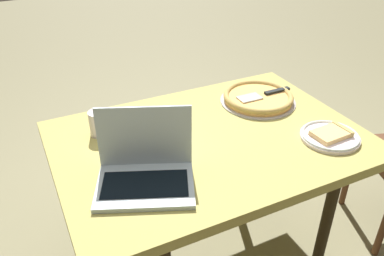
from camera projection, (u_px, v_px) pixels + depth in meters
ground_plane at (207, 253)px, 2.01m from camera, size 12.00×12.00×0.00m
dining_table at (210, 149)px, 1.68m from camera, size 1.27×0.89×0.70m
laptop at (145, 168)px, 1.38m from camera, size 0.40×0.35×0.26m
pizza_plate at (330, 136)px, 1.63m from camera, size 0.24×0.24×0.04m
pizza_tray at (258, 98)px, 1.91m from camera, size 0.36×0.36×0.04m
table_knife at (181, 131)px, 1.68m from camera, size 0.16×0.16×0.01m
drink_cup at (99, 123)px, 1.64m from camera, size 0.08×0.08×0.11m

